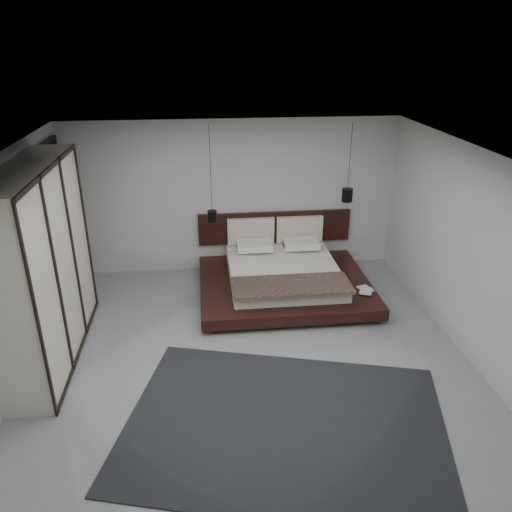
{
  "coord_description": "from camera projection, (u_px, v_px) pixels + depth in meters",
  "views": [
    {
      "loc": [
        -0.56,
        -5.76,
        4.1
      ],
      "look_at": [
        0.22,
        1.2,
        1.0
      ],
      "focal_mm": 35.0,
      "sensor_mm": 36.0,
      "label": 1
    }
  ],
  "objects": [
    {
      "name": "floor",
      "position": [
        250.0,
        357.0,
        6.95
      ],
      "size": [
        6.0,
        6.0,
        0.0
      ],
      "primitive_type": "plane",
      "color": "gray",
      "rests_on": "ground"
    },
    {
      "name": "ceiling",
      "position": [
        249.0,
        157.0,
        5.82
      ],
      "size": [
        6.0,
        6.0,
        0.0
      ],
      "primitive_type": "plane",
      "rotation": [
        3.14,
        0.0,
        0.0
      ],
      "color": "white",
      "rests_on": "wall_back"
    },
    {
      "name": "wall_back",
      "position": [
        233.0,
        197.0,
        9.11
      ],
      "size": [
        6.0,
        0.0,
        6.0
      ],
      "primitive_type": "plane",
      "rotation": [
        1.57,
        0.0,
        0.0
      ],
      "color": "#BABAB7",
      "rests_on": "floor"
    },
    {
      "name": "wall_front",
      "position": [
        290.0,
        438.0,
        3.66
      ],
      "size": [
        6.0,
        0.0,
        6.0
      ],
      "primitive_type": "plane",
      "rotation": [
        -1.57,
        0.0,
        0.0
      ],
      "color": "#BABAB7",
      "rests_on": "floor"
    },
    {
      "name": "wall_left",
      "position": [
        5.0,
        277.0,
        6.08
      ],
      "size": [
        0.0,
        6.0,
        6.0
      ],
      "primitive_type": "plane",
      "rotation": [
        1.57,
        0.0,
        1.57
      ],
      "color": "#BABAB7",
      "rests_on": "floor"
    },
    {
      "name": "wall_right",
      "position": [
        472.0,
        255.0,
        6.69
      ],
      "size": [
        0.0,
        6.0,
        6.0
      ],
      "primitive_type": "plane",
      "rotation": [
        1.57,
        0.0,
        -1.57
      ],
      "color": "#BABAB7",
      "rests_on": "floor"
    },
    {
      "name": "lattice_screen",
      "position": [
        60.0,
        218.0,
        8.35
      ],
      "size": [
        0.05,
        0.9,
        2.6
      ],
      "primitive_type": "cube",
      "color": "black",
      "rests_on": "floor"
    },
    {
      "name": "bed",
      "position": [
        283.0,
        275.0,
        8.64
      ],
      "size": [
        2.87,
        2.43,
        1.09
      ],
      "color": "black",
      "rests_on": "floor"
    },
    {
      "name": "book_lower",
      "position": [
        360.0,
        290.0,
        8.16
      ],
      "size": [
        0.27,
        0.31,
        0.02
      ],
      "primitive_type": "imported",
      "rotation": [
        0.0,
        0.0,
        0.3
      ],
      "color": "#99724C",
      "rests_on": "bed"
    },
    {
      "name": "book_upper",
      "position": [
        360.0,
        290.0,
        8.12
      ],
      "size": [
        0.29,
        0.32,
        0.02
      ],
      "primitive_type": "imported",
      "rotation": [
        0.0,
        0.0,
        -0.43
      ],
      "color": "#99724C",
      "rests_on": "book_lower"
    },
    {
      "name": "pendant_left",
      "position": [
        212.0,
        216.0,
        8.54
      ],
      "size": [
        0.16,
        0.16,
        1.64
      ],
      "color": "black",
      "rests_on": "ceiling"
    },
    {
      "name": "pendant_right",
      "position": [
        347.0,
        195.0,
        8.66
      ],
      "size": [
        0.19,
        0.19,
        1.35
      ],
      "color": "black",
      "rests_on": "ceiling"
    },
    {
      "name": "wardrobe",
      "position": [
        41.0,
        267.0,
        6.51
      ],
      "size": [
        0.64,
        2.71,
        2.66
      ],
      "color": "beige",
      "rests_on": "floor"
    },
    {
      "name": "rug",
      "position": [
        285.0,
        424.0,
        5.73
      ],
      "size": [
        4.18,
        3.45,
        0.02
      ],
      "primitive_type": "cube",
      "rotation": [
        0.0,
        0.0,
        -0.26
      ],
      "color": "black",
      "rests_on": "floor"
    }
  ]
}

